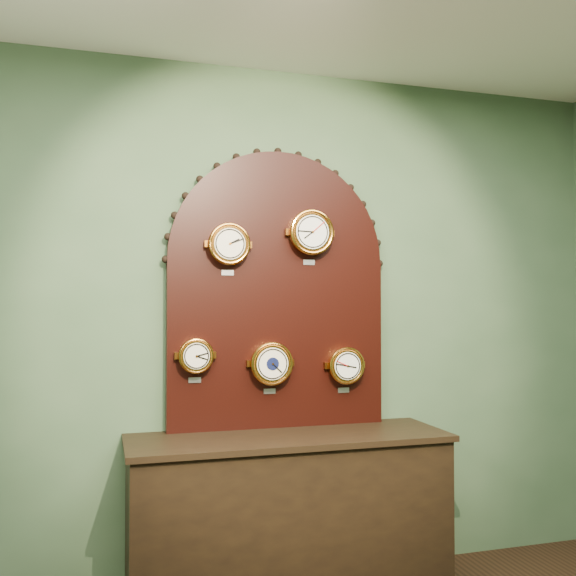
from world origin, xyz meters
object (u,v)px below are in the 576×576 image
object	(u,v)px
shop_counter	(289,520)
arabic_clock	(311,233)
hygrometer	(196,356)
display_board	(278,280)
barometer	(271,363)
roman_clock	(229,244)
tide_clock	(346,365)

from	to	relation	value
shop_counter	arabic_clock	size ratio (longest dim) A/B	5.34
shop_counter	hygrometer	xyz separation A→B (m)	(-0.46, 0.15, 0.83)
display_board	arabic_clock	distance (m)	0.32
arabic_clock	barometer	distance (m)	0.74
hygrometer	barometer	xyz separation A→B (m)	(0.40, -0.00, -0.05)
display_board	barometer	xyz separation A→B (m)	(-0.05, -0.07, -0.45)
arabic_clock	hygrometer	world-z (taller)	arabic_clock
arabic_clock	hygrometer	xyz separation A→B (m)	(-0.63, 0.00, -0.66)
shop_counter	roman_clock	world-z (taller)	roman_clock
shop_counter	roman_clock	bearing A→B (deg)	151.66
barometer	shop_counter	bearing A→B (deg)	-70.40
display_board	arabic_clock	bearing A→B (deg)	-21.68
roman_clock	hygrometer	world-z (taller)	roman_clock
arabic_clock	display_board	bearing A→B (deg)	158.32
display_board	arabic_clock	xyz separation A→B (m)	(0.17, -0.07, 0.26)
arabic_clock	shop_counter	bearing A→B (deg)	-137.86
display_board	tide_clock	world-z (taller)	display_board
display_board	shop_counter	bearing A→B (deg)	-90.00
shop_counter	barometer	xyz separation A→B (m)	(-0.05, 0.15, 0.78)
shop_counter	roman_clock	distance (m)	1.45
shop_counter	display_board	size ratio (longest dim) A/B	1.05
shop_counter	arabic_clock	world-z (taller)	arabic_clock
barometer	display_board	bearing A→B (deg)	50.79
tide_clock	roman_clock	bearing A→B (deg)	-179.96
shop_counter	barometer	size ratio (longest dim) A/B	5.68
roman_clock	display_board	bearing A→B (deg)	13.15
display_board	roman_clock	bearing A→B (deg)	-166.85
roman_clock	arabic_clock	distance (m)	0.46
arabic_clock	barometer	world-z (taller)	arabic_clock
shop_counter	roman_clock	xyz separation A→B (m)	(-0.28, 0.15, 1.41)
shop_counter	hygrometer	world-z (taller)	hygrometer
arabic_clock	tide_clock	xyz separation A→B (m)	(0.20, 0.00, -0.73)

